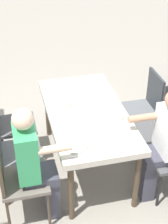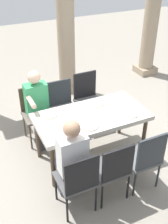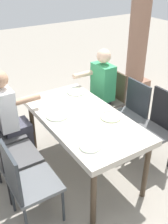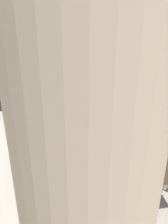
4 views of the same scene
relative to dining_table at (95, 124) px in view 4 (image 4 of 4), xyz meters
name	(u,v)px [view 4 (image 4 of 4)]	position (x,y,z in m)	size (l,w,h in m)	color
ground_plane	(94,170)	(0.00, 0.00, -0.70)	(16.00, 16.00, 0.00)	gray
dining_table	(95,124)	(0.00, 0.00, 0.00)	(1.61, 0.83, 0.78)	beige
chair_west_south	(119,105)	(-0.59, -0.84, -0.17)	(0.44, 0.44, 0.93)	#4F4F50
chair_mid_north	(126,179)	(-0.12, 0.84, -0.18)	(0.44, 0.44, 0.92)	#5B5E61
chair_mid_south	(91,108)	(-0.12, -0.84, -0.18)	(0.44, 0.44, 0.91)	#4F4F50
chair_east_north	(78,182)	(0.35, 0.84, -0.14)	(0.44, 0.44, 0.97)	#4F4F50
chair_east_south	(60,111)	(0.35, -0.84, -0.18)	(0.44, 0.44, 0.92)	#5B5E61
diner_woman_green	(163,149)	(-0.59, 0.64, -0.02)	(0.35, 0.49, 1.28)	#3F3F4C
diner_man_white	(124,102)	(-0.59, -0.63, -0.03)	(0.35, 0.49, 1.27)	#3F3F4C
patio_railing	(71,85)	(0.00, -2.18, -0.25)	(4.01, 0.10, 0.90)	black
plate_0	(146,124)	(-0.55, 0.25, 0.08)	(0.25, 0.25, 0.02)	white
fork_0	(158,123)	(-0.70, 0.25, 0.08)	(0.02, 0.17, 0.01)	silver
spoon_0	(134,125)	(-0.40, 0.25, 0.08)	(0.02, 0.17, 0.01)	silver
plate_1	(102,109)	(-0.15, -0.24, 0.08)	(0.26, 0.26, 0.02)	white
fork_1	(113,108)	(-0.30, -0.24, 0.08)	(0.02, 0.17, 0.01)	silver
spoon_1	(91,110)	(0.00, -0.24, 0.08)	(0.02, 0.17, 0.01)	silver
plate_2	(83,129)	(0.20, 0.24, 0.08)	(0.23, 0.23, 0.02)	silver
fork_2	(96,128)	(0.05, 0.24, 0.08)	(0.02, 0.17, 0.01)	silver
spoon_2	(69,131)	(0.35, 0.24, 0.08)	(0.02, 0.17, 0.01)	silver
plate_3	(51,113)	(0.52, -0.24, 0.08)	(0.21, 0.21, 0.02)	white
fork_3	(63,112)	(0.37, -0.24, 0.08)	(0.02, 0.17, 0.01)	silver
spoon_3	(40,114)	(0.67, -0.24, 0.08)	(0.02, 0.17, 0.01)	silver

